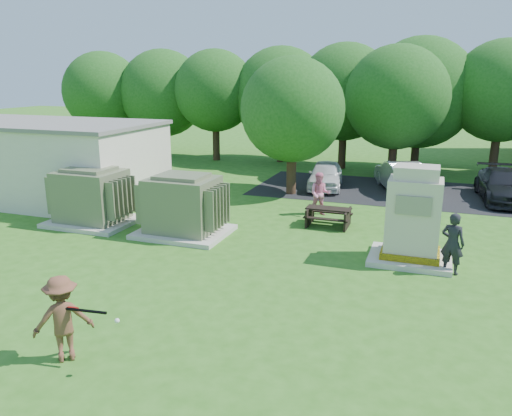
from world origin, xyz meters
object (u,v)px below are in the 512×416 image
at_px(batter, 63,318).
at_px(car_white, 326,175).
at_px(generator_cabinet, 413,220).
at_px(transformer_left, 92,198).
at_px(picnic_table, 328,215).
at_px(person_at_picnic, 320,194).
at_px(person_by_generator, 452,243).
at_px(car_dark, 503,185).
at_px(transformer_right, 183,207).
at_px(car_silver_a, 400,176).

xyz_separation_m(batter, car_white, (1.51, 16.34, -0.21)).
bearing_deg(generator_cabinet, transformer_left, 179.84).
bearing_deg(picnic_table, car_white, 103.15).
bearing_deg(picnic_table, person_at_picnic, 115.07).
relative_size(person_by_generator, car_dark, 0.38).
bearing_deg(person_at_picnic, transformer_right, -144.80).
distance_m(batter, car_white, 16.41).
relative_size(picnic_table, car_white, 0.42).
distance_m(picnic_table, person_at_picnic, 1.53).
distance_m(transformer_right, car_white, 9.19).
bearing_deg(car_dark, batter, -123.97).
bearing_deg(batter, person_at_picnic, -142.96).
xyz_separation_m(transformer_right, generator_cabinet, (7.41, -0.03, 0.26)).
xyz_separation_m(generator_cabinet, car_silver_a, (-0.99, 9.37, -0.53)).
bearing_deg(car_white, transformer_left, -135.79).
xyz_separation_m(transformer_left, car_silver_a, (10.13, 9.33, -0.27)).
bearing_deg(car_silver_a, transformer_right, 35.56).
height_order(person_by_generator, car_white, person_by_generator).
height_order(picnic_table, car_white, car_white).
bearing_deg(person_at_picnic, car_white, 88.98).
bearing_deg(car_white, car_dark, -6.75).
relative_size(generator_cabinet, person_by_generator, 1.64).
distance_m(picnic_table, car_dark, 8.86).
distance_m(person_by_generator, car_dark, 9.72).
bearing_deg(car_silver_a, batter, 54.01).
distance_m(generator_cabinet, picnic_table, 4.03).
xyz_separation_m(person_at_picnic, car_silver_a, (2.60, 5.41, -0.13)).
distance_m(picnic_table, car_silver_a, 7.04).
distance_m(transformer_right, picnic_table, 5.17).
height_order(transformer_right, car_silver_a, transformer_right).
height_order(transformer_left, car_dark, transformer_left).
relative_size(transformer_left, picnic_table, 1.90).
xyz_separation_m(transformer_left, person_at_picnic, (7.52, 3.92, -0.14)).
xyz_separation_m(transformer_right, car_silver_a, (6.43, 9.33, -0.27)).
relative_size(generator_cabinet, batter, 1.66).
relative_size(batter, person_by_generator, 0.99).
relative_size(person_by_generator, person_at_picnic, 1.03).
xyz_separation_m(transformer_right, person_by_generator, (8.50, -0.63, -0.11)).
height_order(person_at_picnic, car_silver_a, person_at_picnic).
bearing_deg(generator_cabinet, car_white, 116.76).
xyz_separation_m(transformer_right, car_dark, (10.72, 8.83, -0.31)).
bearing_deg(car_silver_a, car_white, -8.79).
bearing_deg(picnic_table, generator_cabinet, -41.41).
relative_size(generator_cabinet, car_dark, 0.62).
bearing_deg(person_by_generator, car_dark, -85.35).
bearing_deg(person_at_picnic, picnic_table, -75.47).
bearing_deg(batter, car_dark, -160.87).
distance_m(car_white, car_dark, 7.70).
bearing_deg(car_dark, person_at_picnic, -149.39).
relative_size(transformer_left, car_silver_a, 0.70).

